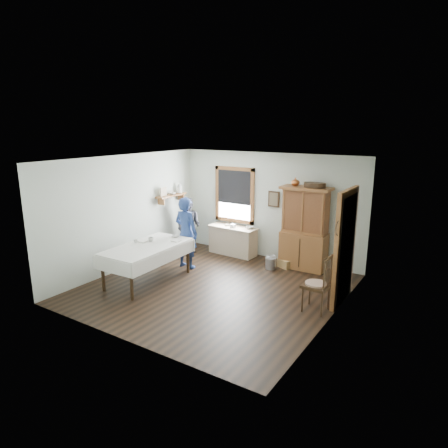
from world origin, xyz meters
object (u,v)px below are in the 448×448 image
(wicker_basket, at_px, (285,263))
(china_hutch, at_px, (304,228))
(figure_dark, at_px, (189,227))
(work_counter, at_px, (233,240))
(woman_blue, at_px, (186,235))
(pail, at_px, (271,263))
(dining_table, at_px, (148,264))
(spindle_chair, at_px, (316,283))

(wicker_basket, bearing_deg, china_hutch, 26.81)
(china_hutch, height_order, figure_dark, china_hutch)
(work_counter, distance_m, china_hutch, 2.07)
(wicker_basket, relative_size, woman_blue, 0.21)
(figure_dark, bearing_deg, pail, -2.58)
(dining_table, relative_size, wicker_basket, 6.00)
(woman_blue, xyz_separation_m, figure_dark, (-0.68, 0.97, -0.11))
(figure_dark, bearing_deg, wicker_basket, 3.00)
(woman_blue, distance_m, figure_dark, 1.19)
(dining_table, bearing_deg, china_hutch, 45.95)
(china_hutch, relative_size, dining_table, 0.96)
(woman_blue, bearing_deg, figure_dark, -53.13)
(pail, bearing_deg, dining_table, -131.39)
(work_counter, relative_size, pail, 4.84)
(figure_dark, bearing_deg, work_counter, 21.11)
(woman_blue, bearing_deg, wicker_basket, -145.93)
(work_counter, relative_size, china_hutch, 0.66)
(pail, distance_m, woman_blue, 2.13)
(work_counter, relative_size, woman_blue, 0.82)
(china_hutch, xyz_separation_m, pail, (-0.63, -0.46, -0.85))
(spindle_chair, height_order, woman_blue, woman_blue)
(work_counter, distance_m, dining_table, 2.70)
(china_hutch, bearing_deg, spindle_chair, -63.19)
(china_hutch, height_order, spindle_chair, china_hutch)
(figure_dark, bearing_deg, china_hutch, 5.68)
(china_hutch, distance_m, dining_table, 3.71)
(work_counter, bearing_deg, woman_blue, -102.90)
(work_counter, bearing_deg, spindle_chair, -30.88)
(china_hutch, bearing_deg, woman_blue, -149.51)
(dining_table, bearing_deg, wicker_basket, 48.34)
(woman_blue, bearing_deg, china_hutch, -146.73)
(wicker_basket, bearing_deg, pail, -133.74)
(work_counter, xyz_separation_m, figure_dark, (-1.09, -0.50, 0.32))
(china_hutch, xyz_separation_m, woman_blue, (-2.39, -1.46, -0.19))
(work_counter, distance_m, pail, 1.45)
(work_counter, relative_size, figure_dark, 0.95)
(dining_table, relative_size, pail, 7.57)
(work_counter, xyz_separation_m, wicker_basket, (1.61, -0.19, -0.28))
(spindle_chair, bearing_deg, dining_table, -166.86)
(dining_table, bearing_deg, pail, 48.61)
(dining_table, distance_m, woman_blue, 1.25)
(spindle_chair, distance_m, figure_dark, 4.40)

